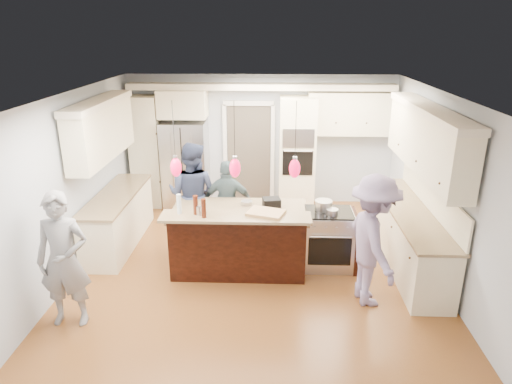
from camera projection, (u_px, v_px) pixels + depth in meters
ground_plane at (255, 268)px, 7.20m from camera, size 6.00×6.00×0.00m
room_shell at (255, 157)px, 6.59m from camera, size 5.54×6.04×2.72m
refrigerator at (186, 165)px, 9.43m from camera, size 0.90×0.70×1.80m
oven_column at (297, 154)px, 9.29m from camera, size 0.72×0.69×2.30m
back_upper_cabinets at (224, 127)px, 9.26m from camera, size 5.30×0.61×2.54m
right_counter_run at (414, 201)px, 7.04m from camera, size 0.64×3.10×2.51m
left_cabinets at (112, 186)px, 7.68m from camera, size 0.64×2.30×2.51m
kitchen_island at (239, 238)px, 7.12m from camera, size 2.10×1.46×1.12m
island_range at (329, 239)px, 7.15m from camera, size 0.82×0.71×0.92m
pendant_lights at (235, 168)px, 6.12m from camera, size 1.75×0.15×1.03m
person_bar_end at (64, 260)px, 5.60m from camera, size 0.67×0.46×1.77m
person_far_left at (192, 195)px, 7.73m from camera, size 1.02×0.88×1.81m
person_far_right at (228, 204)px, 7.76m from camera, size 0.88×0.37×1.50m
person_range_side at (373, 241)px, 6.04m from camera, size 0.86×1.28×1.83m
floor_rug at (405, 264)px, 7.30m from camera, size 0.90×1.15×0.01m
water_bottle at (179, 204)px, 6.36m from camera, size 0.08×0.08×0.28m
beer_bottle_a at (204, 207)px, 6.36m from camera, size 0.06×0.06×0.21m
beer_bottle_b at (204, 208)px, 6.22m from camera, size 0.09×0.09×0.27m
beer_bottle_c at (196, 205)px, 6.33m from camera, size 0.09×0.09×0.27m
drink_can at (199, 211)px, 6.32m from camera, size 0.08×0.08×0.13m
cutting_board at (266, 213)px, 6.37m from camera, size 0.58×0.49×0.04m
pot_large at (324, 205)px, 7.02m from camera, size 0.27×0.27×0.16m
pot_small at (332, 212)px, 6.86m from camera, size 0.18×0.18×0.09m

